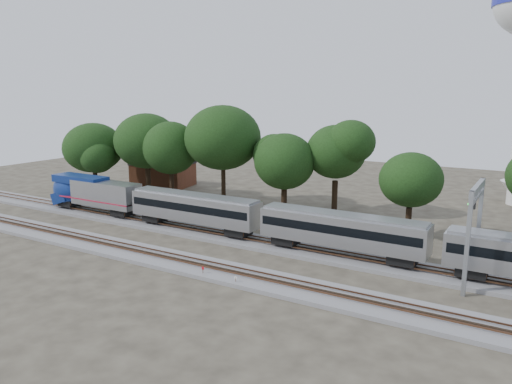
# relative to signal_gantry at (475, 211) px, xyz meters

# --- Properties ---
(ground) EXTENTS (160.00, 160.00, 0.00)m
(ground) POSITION_rel_signal_gantry_xyz_m (-26.12, -6.00, -6.83)
(ground) COLOR #383328
(ground) RESTS_ON ground
(track_far) EXTENTS (160.00, 5.00, 0.73)m
(track_far) POSITION_rel_signal_gantry_xyz_m (-26.12, -0.00, -6.62)
(track_far) COLOR slate
(track_far) RESTS_ON ground
(track_near) EXTENTS (160.00, 5.00, 0.73)m
(track_near) POSITION_rel_signal_gantry_xyz_m (-26.12, -10.00, -6.62)
(track_near) COLOR slate
(track_near) RESTS_ON ground
(switch_stand_red) EXTENTS (0.34, 0.09, 1.06)m
(switch_stand_red) POSITION_rel_signal_gantry_xyz_m (-22.21, -11.71, -6.15)
(switch_stand_red) COLOR #512D19
(switch_stand_red) RESTS_ON ground
(switch_stand_white) EXTENTS (0.30, 0.06, 0.93)m
(switch_stand_white) POSITION_rel_signal_gantry_xyz_m (-18.31, -11.94, -6.23)
(switch_stand_white) COLOR #512D19
(switch_stand_white) RESTS_ON ground
(switch_lever) EXTENTS (0.50, 0.31, 0.30)m
(switch_lever) POSITION_rel_signal_gantry_xyz_m (-18.83, -11.13, -6.68)
(switch_lever) COLOR #512D19
(switch_lever) RESTS_ON ground
(signal_gantry) EXTENTS (0.65, 7.71, 9.37)m
(signal_gantry) POSITION_rel_signal_gantry_xyz_m (0.00, 0.00, 0.00)
(signal_gantry) COLOR gray
(signal_gantry) RESTS_ON ground
(brick_building) EXTENTS (11.51, 9.01, 5.01)m
(brick_building) POSITION_rel_signal_gantry_xyz_m (-56.68, 22.11, -4.31)
(brick_building) COLOR brown
(brick_building) RESTS_ON ground
(tree_0) EXTENTS (8.23, 8.23, 11.60)m
(tree_0) POSITION_rel_signal_gantry_xyz_m (-61.19, 9.96, 1.25)
(tree_0) COLOR black
(tree_0) RESTS_ON ground
(tree_1) EXTENTS (9.69, 9.69, 13.66)m
(tree_1) POSITION_rel_signal_gantry_xyz_m (-51.39, 12.41, 2.69)
(tree_1) COLOR black
(tree_1) RESTS_ON ground
(tree_2) EXTENTS (9.00, 9.00, 12.68)m
(tree_2) POSITION_rel_signal_gantry_xyz_m (-45.46, 11.36, 2.01)
(tree_2) COLOR black
(tree_2) RESTS_ON ground
(tree_3) EXTENTS (10.80, 10.80, 15.22)m
(tree_3) POSITION_rel_signal_gantry_xyz_m (-37.38, 13.96, 3.78)
(tree_3) COLOR black
(tree_3) RESTS_ON ground
(tree_4) EXTENTS (7.93, 7.93, 11.17)m
(tree_4) POSITION_rel_signal_gantry_xyz_m (-26.77, 13.74, 0.95)
(tree_4) COLOR black
(tree_4) RESTS_ON ground
(tree_5) EXTENTS (9.22, 9.22, 13.00)m
(tree_5) POSITION_rel_signal_gantry_xyz_m (-20.87, 18.21, 2.23)
(tree_5) COLOR black
(tree_5) RESTS_ON ground
(tree_6) EXTENTS (7.45, 7.45, 10.50)m
(tree_6) POSITION_rel_signal_gantry_xyz_m (-8.45, 10.75, 0.48)
(tree_6) COLOR black
(tree_6) RESTS_ON ground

